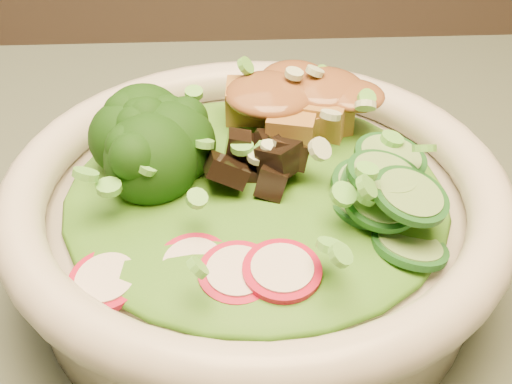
{
  "coord_description": "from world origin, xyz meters",
  "views": [
    {
      "loc": [
        0.15,
        -0.28,
        1.06
      ],
      "look_at": [
        0.17,
        0.06,
        0.81
      ],
      "focal_mm": 50.0,
      "sensor_mm": 36.0,
      "label": 1
    }
  ],
  "objects": [
    {
      "name": "salad_bowl",
      "position": [
        0.17,
        0.06,
        0.79
      ],
      "size": [
        0.3,
        0.3,
        0.08
      ],
      "rotation": [
        0.0,
        0.0,
        -0.18
      ],
      "color": "beige",
      "rests_on": "dining_table"
    },
    {
      "name": "lettuce_bed",
      "position": [
        0.17,
        0.06,
        0.82
      ],
      "size": [
        0.22,
        0.22,
        0.03
      ],
      "primitive_type": "ellipsoid",
      "color": "#206415",
      "rests_on": "salad_bowl"
    },
    {
      "name": "broccoli_florets",
      "position": [
        0.1,
        0.08,
        0.83
      ],
      "size": [
        0.1,
        0.09,
        0.05
      ],
      "primitive_type": null,
      "rotation": [
        0.0,
        0.0,
        -0.18
      ],
      "color": "black",
      "rests_on": "salad_bowl"
    },
    {
      "name": "radish_slices",
      "position": [
        0.14,
        -0.01,
        0.82
      ],
      "size": [
        0.13,
        0.06,
        0.02
      ],
      "primitive_type": null,
      "rotation": [
        0.0,
        0.0,
        -0.18
      ],
      "color": "#A50C2A",
      "rests_on": "salad_bowl"
    },
    {
      "name": "cucumber_slices",
      "position": [
        0.23,
        0.03,
        0.83
      ],
      "size": [
        0.09,
        0.09,
        0.04
      ],
      "primitive_type": null,
      "rotation": [
        0.0,
        0.0,
        -0.18
      ],
      "color": "#72A35A",
      "rests_on": "salad_bowl"
    },
    {
      "name": "mushroom_heap",
      "position": [
        0.17,
        0.07,
        0.83
      ],
      "size": [
        0.09,
        0.09,
        0.04
      ],
      "primitive_type": null,
      "rotation": [
        0.0,
        0.0,
        -0.18
      ],
      "color": "black",
      "rests_on": "salad_bowl"
    },
    {
      "name": "tofu_cubes",
      "position": [
        0.19,
        0.12,
        0.83
      ],
      "size": [
        0.11,
        0.08,
        0.04
      ],
      "primitive_type": null,
      "rotation": [
        0.0,
        0.0,
        -0.18
      ],
      "color": "#A86D38",
      "rests_on": "salad_bowl"
    },
    {
      "name": "peanut_sauce",
      "position": [
        0.19,
        0.12,
        0.84
      ],
      "size": [
        0.08,
        0.06,
        0.02
      ],
      "primitive_type": "ellipsoid",
      "color": "brown",
      "rests_on": "tofu_cubes"
    },
    {
      "name": "scallion_garnish",
      "position": [
        0.17,
        0.06,
        0.84
      ],
      "size": [
        0.21,
        0.21,
        0.03
      ],
      "primitive_type": null,
      "color": "#60BD42",
      "rests_on": "salad_bowl"
    }
  ]
}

